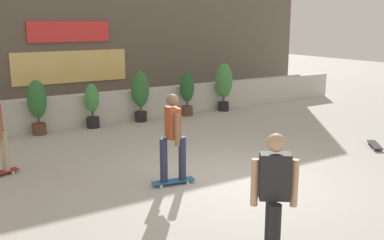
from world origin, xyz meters
name	(u,v)px	position (x,y,z in m)	size (l,w,h in m)	color
ground_plane	(234,181)	(0.00, 0.00, 0.00)	(48.00, 48.00, 0.00)	#B2AFA8
planter_wall	(113,107)	(0.00, 6.00, 0.45)	(18.00, 0.40, 0.90)	beige
building_backdrop	(67,13)	(0.00, 10.00, 3.25)	(20.00, 2.08, 6.50)	#60564C
potted_plant_1	(37,103)	(-2.26, 5.55, 0.85)	(0.50, 0.50, 1.46)	brown
potted_plant_2	(92,104)	(-0.78, 5.55, 0.68)	(0.39, 0.39, 1.25)	black
potted_plant_3	(140,92)	(0.72, 5.55, 0.89)	(0.53, 0.53, 1.52)	black
potted_plant_4	(187,92)	(2.34, 5.55, 0.77)	(0.45, 0.45, 1.36)	brown
potted_plant_5	(224,83)	(3.77, 5.55, 0.94)	(0.56, 0.56, 1.60)	black
skater_mid_plaza	(274,195)	(-1.42, -2.63, 0.94)	(0.62, 0.77, 1.70)	#72338C
skater_far_left	(173,135)	(-1.06, 0.46, 0.94)	(0.82, 0.55, 1.70)	#266699
skateboard_near_camera	(375,145)	(4.26, 0.05, 0.06)	(0.67, 0.74, 0.08)	black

